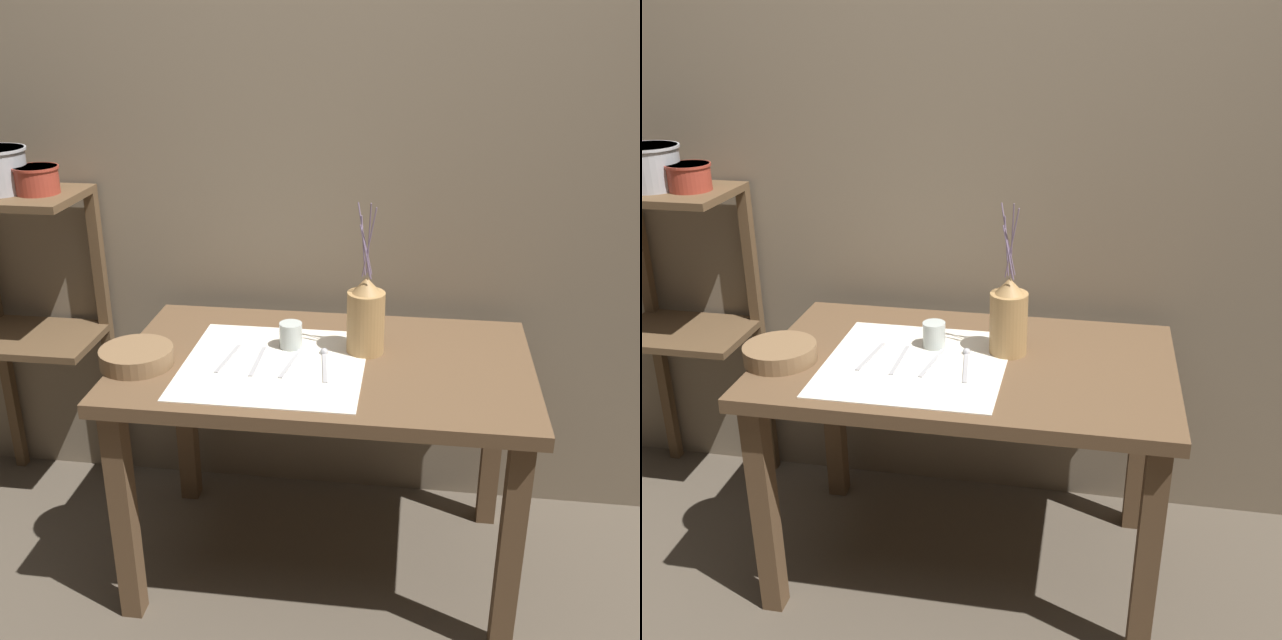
% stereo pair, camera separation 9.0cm
% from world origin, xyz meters
% --- Properties ---
extents(ground_plane, '(12.00, 12.00, 0.00)m').
position_xyz_m(ground_plane, '(0.00, 0.00, 0.00)').
color(ground_plane, brown).
extents(stone_wall_back, '(7.00, 0.06, 2.40)m').
position_xyz_m(stone_wall_back, '(0.00, 0.46, 1.20)').
color(stone_wall_back, '#7A6B56').
rests_on(stone_wall_back, ground_plane).
extents(wooden_table, '(1.17, 0.69, 0.72)m').
position_xyz_m(wooden_table, '(0.00, 0.00, 0.61)').
color(wooden_table, brown).
rests_on(wooden_table, ground_plane).
extents(wooden_shelf_unit, '(0.44, 0.31, 1.10)m').
position_xyz_m(wooden_shelf_unit, '(-1.03, 0.29, 0.76)').
color(wooden_shelf_unit, brown).
rests_on(wooden_shelf_unit, ground_plane).
extents(linen_cloth, '(0.50, 0.50, 0.00)m').
position_xyz_m(linen_cloth, '(-0.14, -0.05, 0.72)').
color(linen_cloth, silver).
rests_on(linen_cloth, wooden_table).
extents(pitcher_with_flowers, '(0.11, 0.11, 0.44)m').
position_xyz_m(pitcher_with_flowers, '(0.11, 0.07, 0.82)').
color(pitcher_with_flowers, '#A87F4C').
rests_on(pitcher_with_flowers, wooden_table).
extents(wooden_bowl, '(0.20, 0.20, 0.05)m').
position_xyz_m(wooden_bowl, '(-0.52, -0.10, 0.74)').
color(wooden_bowl, brown).
rests_on(wooden_bowl, wooden_table).
extents(glass_tumbler_near, '(0.07, 0.07, 0.08)m').
position_xyz_m(glass_tumbler_near, '(-0.11, 0.06, 0.76)').
color(glass_tumbler_near, '#B7C1BC').
rests_on(glass_tumbler_near, wooden_table).
extents(fork_inner, '(0.03, 0.18, 0.00)m').
position_xyz_m(fork_inner, '(-0.27, -0.04, 0.72)').
color(fork_inner, '#A8A8AD').
rests_on(fork_inner, wooden_table).
extents(knife_center, '(0.01, 0.18, 0.00)m').
position_xyz_m(knife_center, '(-0.18, -0.05, 0.72)').
color(knife_center, '#A8A8AD').
rests_on(knife_center, wooden_table).
extents(fork_outer, '(0.04, 0.18, 0.00)m').
position_xyz_m(fork_outer, '(-0.09, -0.05, 0.72)').
color(fork_outer, '#A8A8AD').
rests_on(fork_outer, wooden_table).
extents(spoon_outer, '(0.04, 0.19, 0.02)m').
position_xyz_m(spoon_outer, '(-0.00, -0.00, 0.72)').
color(spoon_outer, '#A8A8AD').
rests_on(spoon_outer, wooden_table).
extents(metal_pot_large, '(0.20, 0.20, 0.14)m').
position_xyz_m(metal_pot_large, '(-1.06, 0.25, 1.18)').
color(metal_pot_large, '#A8A8AD').
rests_on(metal_pot_large, wooden_shelf_unit).
extents(metal_pot_small, '(0.14, 0.14, 0.08)m').
position_xyz_m(metal_pot_small, '(-0.93, 0.25, 1.15)').
color(metal_pot_small, '#9E3828').
rests_on(metal_pot_small, wooden_shelf_unit).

